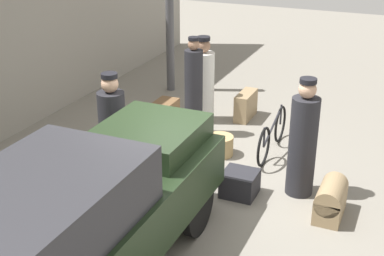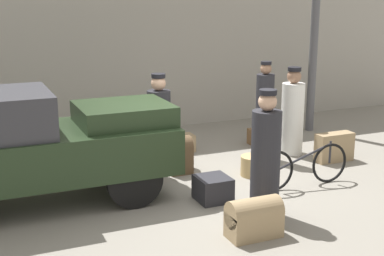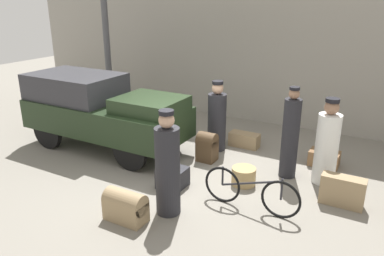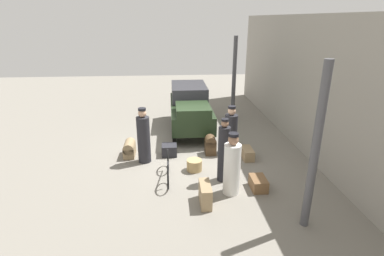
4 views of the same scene
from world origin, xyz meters
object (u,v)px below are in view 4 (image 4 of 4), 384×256
at_px(bicycle, 168,168).
at_px(trunk_large_brown, 129,148).
at_px(porter_lifting_near_truck, 144,138).
at_px(conductor_in_dark_uniform, 232,167).
at_px(suitcase_black_upright, 258,183).
at_px(trunk_umber_medium, 169,150).
at_px(suitcase_tan_flat, 205,194).
at_px(porter_with_bicycle, 231,132).
at_px(porter_standing_middle, 224,152).
at_px(wicker_basket, 194,165).
at_px(truck, 190,106).
at_px(trunk_barrel_dark, 210,145).
at_px(trunk_wicker_pale, 247,153).

height_order(bicycle, trunk_large_brown, bicycle).
bearing_deg(porter_lifting_near_truck, conductor_in_dark_uniform, 49.65).
distance_m(suitcase_black_upright, trunk_umber_medium, 3.34).
xyz_separation_m(suitcase_tan_flat, trunk_umber_medium, (-2.91, -0.87, -0.08)).
relative_size(porter_with_bicycle, trunk_large_brown, 2.39).
bearing_deg(porter_standing_middle, porter_lifting_near_truck, -120.50).
distance_m(wicker_basket, porter_lifting_near_truck, 1.83).
bearing_deg(truck, trunk_large_brown, -41.85).
height_order(bicycle, suitcase_black_upright, bicycle).
bearing_deg(trunk_barrel_dark, porter_with_bicycle, 98.84).
xyz_separation_m(bicycle, porter_with_bicycle, (-1.67, 2.14, 0.40)).
xyz_separation_m(trunk_large_brown, suitcase_black_upright, (2.38, 3.73, -0.10)).
height_order(porter_standing_middle, porter_lifting_near_truck, porter_standing_middle).
height_order(wicker_basket, porter_standing_middle, porter_standing_middle).
xyz_separation_m(porter_lifting_near_truck, trunk_wicker_pale, (0.01, 3.36, -0.65)).
xyz_separation_m(bicycle, suitcase_tan_flat, (1.34, 0.92, -0.08)).
distance_m(porter_standing_middle, trunk_large_brown, 3.44).
distance_m(porter_standing_middle, trunk_barrel_dark, 1.84).
relative_size(bicycle, trunk_wicker_pale, 2.40).
relative_size(bicycle, porter_lifting_near_truck, 0.95).
bearing_deg(suitcase_black_upright, trunk_wicker_pale, 174.69).
height_order(porter_standing_middle, suitcase_black_upright, porter_standing_middle).
distance_m(porter_lifting_near_truck, trunk_large_brown, 0.91).
bearing_deg(suitcase_black_upright, trunk_umber_medium, -134.22).
distance_m(conductor_in_dark_uniform, trunk_umber_medium, 3.00).
distance_m(trunk_barrel_dark, trunk_wicker_pale, 1.25).
distance_m(bicycle, trunk_wicker_pale, 2.86).
bearing_deg(trunk_large_brown, suitcase_black_upright, 57.39).
height_order(trunk_wicker_pale, suitcase_tan_flat, suitcase_tan_flat).
bearing_deg(suitcase_tan_flat, bicycle, -145.52).
bearing_deg(porter_with_bicycle, suitcase_black_upright, 6.98).
bearing_deg(porter_standing_middle, bicycle, -97.27).
bearing_deg(trunk_wicker_pale, suitcase_tan_flat, -34.30).
bearing_deg(conductor_in_dark_uniform, bicycle, -118.06).
xyz_separation_m(truck, conductor_in_dark_uniform, (4.99, 0.73, -0.20)).
bearing_deg(wicker_basket, suitcase_black_upright, 54.14).
bearing_deg(trunk_umber_medium, suitcase_black_upright, 45.78).
bearing_deg(trunk_wicker_pale, suitcase_black_upright, -5.31).
bearing_deg(porter_lifting_near_truck, truck, 150.36).
bearing_deg(truck, trunk_umber_medium, -19.25).
bearing_deg(porter_with_bicycle, trunk_wicker_pale, 42.31).
bearing_deg(conductor_in_dark_uniform, porter_standing_middle, -172.03).
xyz_separation_m(trunk_wicker_pale, trunk_umber_medium, (-0.43, -2.57, 0.02)).
xyz_separation_m(suitcase_tan_flat, trunk_large_brown, (-2.97, -2.21, -0.01)).
bearing_deg(suitcase_tan_flat, trunk_large_brown, -143.36).
xyz_separation_m(conductor_in_dark_uniform, trunk_wicker_pale, (-2.03, 0.96, -0.60)).
relative_size(trunk_large_brown, suitcase_black_upright, 1.12).
distance_m(truck, suitcase_tan_flat, 5.49).
xyz_separation_m(conductor_in_dark_uniform, trunk_barrel_dark, (-2.44, -0.22, -0.42)).
bearing_deg(wicker_basket, trunk_barrel_dark, 150.25).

